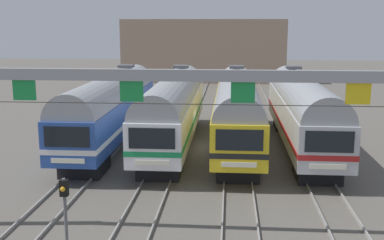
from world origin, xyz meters
TOP-DOWN VIEW (x-y plane):
  - ground_plane at (0.00, 0.00)m, footprint 160.00×160.00m
  - track_bed at (-0.00, 17.00)m, footprint 14.18×70.00m
  - commuter_train_blue at (-6.34, -0.00)m, footprint 2.88×18.06m
  - commuter_train_white at (-2.11, -0.00)m, footprint 2.88×18.06m
  - commuter_train_yellow at (2.11, -0.00)m, footprint 2.88×18.06m
  - commuter_train_stainless at (6.34, -0.00)m, footprint 2.88×18.06m
  - catenary_gantry at (0.00, -13.50)m, footprint 17.92×0.44m
  - yard_signal_mast at (-4.23, -15.54)m, footprint 0.28×0.35m
  - maintenance_building at (-2.20, 39.78)m, footprint 22.81×10.00m

SIDE VIEW (x-z plane):
  - ground_plane at x=0.00m, z-range 0.00..0.00m
  - track_bed at x=0.00m, z-range 0.00..0.15m
  - yard_signal_mast at x=-4.23m, z-range 0.55..3.30m
  - commuter_train_blue at x=-6.34m, z-range 0.16..5.21m
  - commuter_train_white at x=-2.11m, z-range 0.16..5.21m
  - commuter_train_yellow at x=2.11m, z-range 0.16..5.21m
  - commuter_train_stainless at x=6.34m, z-range 0.16..5.21m
  - maintenance_building at x=-2.20m, z-range 0.00..8.74m
  - catenary_gantry at x=0.00m, z-range 1.64..8.61m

